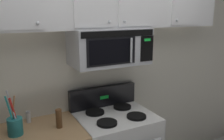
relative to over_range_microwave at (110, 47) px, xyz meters
name	(u,v)px	position (x,y,z in m)	size (l,w,h in m)	color
back_wall	(99,64)	(0.00, 0.25, -0.23)	(5.20, 0.10, 2.70)	silver
over_range_microwave	(110,47)	(0.00, 0.00, 0.00)	(0.76, 0.43, 0.35)	#B7BABF
utensil_crock_teal	(15,125)	(-0.93, -0.09, -0.59)	(0.12, 0.12, 0.38)	teal
salt_shaker	(28,117)	(-0.79, 0.11, -0.62)	(0.04, 0.04, 0.11)	white
pepper_mill	(59,118)	(-0.57, -0.12, -0.59)	(0.05, 0.05, 0.17)	brown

